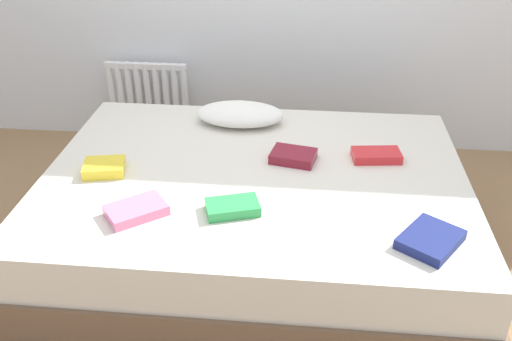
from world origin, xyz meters
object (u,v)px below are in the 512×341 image
object	(u,v)px
textbook_red	(376,155)
radiator	(149,98)
bed	(255,217)
textbook_maroon	(293,156)
textbook_yellow	(104,168)
textbook_navy	(430,240)
textbook_green	(233,207)
textbook_pink	(136,210)
pillow	(240,114)

from	to	relation	value
textbook_red	radiator	bearing A→B (deg)	137.45
bed	textbook_red	size ratio (longest dim) A/B	8.68
bed	radiator	world-z (taller)	radiator
textbook_maroon	textbook_yellow	xyz separation A→B (m)	(-0.87, -0.20, 0.00)
textbook_red	textbook_maroon	bearing A→B (deg)	-179.69
radiator	textbook_navy	xyz separation A→B (m)	(1.57, -1.67, 0.19)
textbook_maroon	textbook_yellow	size ratio (longest dim) A/B	1.13
textbook_maroon	textbook_green	bearing A→B (deg)	-104.91
textbook_pink	textbook_navy	xyz separation A→B (m)	(1.17, -0.08, -0.00)
textbook_yellow	radiator	bearing A→B (deg)	85.08
textbook_green	textbook_pink	bearing A→B (deg)	170.89
textbook_pink	textbook_navy	size ratio (longest dim) A/B	1.00
textbook_maroon	textbook_yellow	bearing A→B (deg)	-155.25
textbook_red	textbook_navy	distance (m)	0.67
textbook_red	textbook_yellow	distance (m)	1.30
textbook_green	textbook_yellow	xyz separation A→B (m)	(-0.64, 0.26, 0.00)
radiator	textbook_red	size ratio (longest dim) A/B	2.39
bed	radiator	xyz separation A→B (m)	(-0.85, 1.20, 0.09)
pillow	textbook_red	size ratio (longest dim) A/B	2.06
textbook_maroon	pillow	bearing A→B (deg)	140.20
bed	textbook_maroon	world-z (taller)	textbook_maroon
textbook_maroon	radiator	bearing A→B (deg)	145.51
bed	textbook_navy	xyz separation A→B (m)	(0.72, -0.47, 0.27)
bed	radiator	bearing A→B (deg)	125.28
textbook_pink	textbook_green	bearing A→B (deg)	-29.06
textbook_pink	radiator	bearing A→B (deg)	66.34
bed	textbook_pink	distance (m)	0.66
bed	textbook_navy	distance (m)	0.91
textbook_red	bed	bearing A→B (deg)	-169.39
radiator	pillow	bearing A→B (deg)	-43.66
bed	textbook_yellow	world-z (taller)	textbook_yellow
textbook_red	textbook_green	bearing A→B (deg)	-147.88
textbook_pink	textbook_navy	bearing A→B (deg)	-41.65
textbook_red	textbook_green	world-z (taller)	same
pillow	textbook_maroon	distance (m)	0.49
radiator	textbook_maroon	size ratio (longest dim) A/B	2.63
textbook_maroon	textbook_green	world-z (taller)	textbook_maroon
radiator	textbook_yellow	bearing A→B (deg)	-83.20
textbook_maroon	textbook_pink	xyz separation A→B (m)	(-0.63, -0.52, -0.00)
textbook_yellow	bed	bearing A→B (deg)	-6.02
bed	pillow	world-z (taller)	pillow
textbook_red	textbook_pink	bearing A→B (deg)	-157.73
radiator	textbook_red	xyz separation A→B (m)	(1.42, -1.02, 0.19)
textbook_red	textbook_yellow	xyz separation A→B (m)	(-1.27, -0.25, 0.00)
textbook_green	textbook_yellow	size ratio (longest dim) A/B	1.18
pillow	textbook_maroon	bearing A→B (deg)	-51.62
textbook_navy	radiator	bearing A→B (deg)	78.70
textbook_maroon	textbook_yellow	world-z (taller)	textbook_yellow
bed	pillow	size ratio (longest dim) A/B	4.21
textbook_pink	textbook_yellow	xyz separation A→B (m)	(-0.25, 0.32, 0.00)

